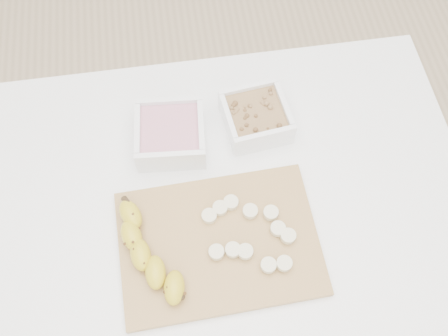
{
  "coord_description": "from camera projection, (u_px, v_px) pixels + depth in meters",
  "views": [
    {
      "loc": [
        -0.06,
        -0.4,
        1.68
      ],
      "look_at": [
        0.0,
        0.03,
        0.81
      ],
      "focal_mm": 40.0,
      "sensor_mm": 36.0,
      "label": 1
    }
  ],
  "objects": [
    {
      "name": "banana",
      "position": [
        149.0,
        254.0,
        0.92
      ],
      "size": [
        0.11,
        0.23,
        0.04
      ],
      "primitive_type": null,
      "rotation": [
        0.0,
        0.0,
        0.22
      ],
      "color": "gold",
      "rests_on": "cutting_board"
    },
    {
      "name": "cutting_board",
      "position": [
        219.0,
        243.0,
        0.96
      ],
      "size": [
        0.39,
        0.28,
        0.01
      ],
      "primitive_type": "cube",
      "rotation": [
        0.0,
        0.0,
        0.03
      ],
      "color": "#AB854E",
      "rests_on": "table"
    },
    {
      "name": "banana_slices",
      "position": [
        249.0,
        233.0,
        0.95
      ],
      "size": [
        0.17,
        0.17,
        0.02
      ],
      "color": "beige",
      "rests_on": "cutting_board"
    },
    {
      "name": "ground",
      "position": [
        225.0,
        284.0,
        1.68
      ],
      "size": [
        3.5,
        3.5,
        0.0
      ],
      "primitive_type": "plane",
      "color": "#C6AD89",
      "rests_on": "ground"
    },
    {
      "name": "bowl_granola",
      "position": [
        256.0,
        117.0,
        1.06
      ],
      "size": [
        0.15,
        0.15,
        0.06
      ],
      "color": "white",
      "rests_on": "table"
    },
    {
      "name": "bowl_yogurt",
      "position": [
        171.0,
        134.0,
        1.03
      ],
      "size": [
        0.15,
        0.15,
        0.07
      ],
      "color": "white",
      "rests_on": "table"
    },
    {
      "name": "table",
      "position": [
        226.0,
        212.0,
        1.1
      ],
      "size": [
        1.0,
        0.7,
        0.75
      ],
      "color": "white",
      "rests_on": "ground"
    }
  ]
}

